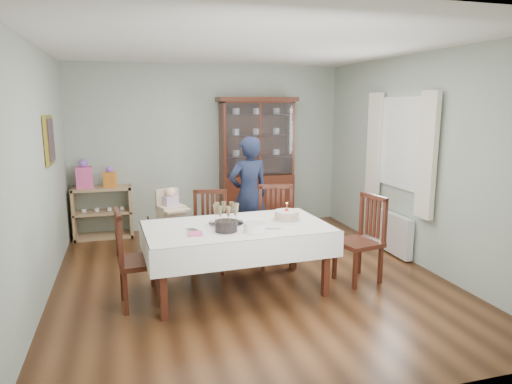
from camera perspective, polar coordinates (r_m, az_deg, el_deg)
name	(u,v)px	position (r m, az deg, el deg)	size (l,w,h in m)	color
floor	(249,277)	(5.62, -0.87, -10.63)	(5.00, 5.00, 0.00)	#593319
room_shell	(238,133)	(5.75, -2.32, 7.33)	(5.00, 5.00, 5.00)	#9EAA99
dining_table	(237,258)	(5.12, -2.38, -8.26)	(2.05, 1.24, 0.76)	#421B10
china_cabinet	(257,161)	(7.66, 0.10, 3.89)	(1.30, 0.48, 2.18)	#421B10
sideboard	(103,212)	(7.52, -18.59, -2.42)	(0.90, 0.38, 0.80)	tan
picture_frame	(49,140)	(5.92, -24.46, 5.94)	(0.04, 0.48, 0.58)	gold
window	(402,143)	(6.45, 17.84, 5.84)	(0.04, 1.02, 1.22)	white
curtain_left	(427,156)	(5.92, 20.62, 4.27)	(0.07, 0.30, 1.55)	silver
curtain_right	(374,147)	(6.95, 14.54, 5.52)	(0.07, 0.30, 1.55)	silver
radiator	(393,233)	(6.64, 16.77, -4.95)	(0.10, 0.80, 0.55)	white
chair_far_left	(209,247)	(5.82, -5.88, -6.83)	(0.56, 0.56, 0.99)	#421B10
chair_far_right	(277,243)	(5.93, 2.59, -6.33)	(0.56, 0.56, 1.03)	#421B10
chair_end_left	(140,277)	(4.95, -14.28, -10.27)	(0.50, 0.50, 1.02)	#421B10
chair_end_right	(359,256)	(5.56, 12.74, -7.81)	(0.54, 0.54, 1.02)	#421B10
woman	(248,195)	(6.37, -0.95, -0.37)	(0.60, 0.39, 1.63)	black
high_chair	(172,231)	(6.26, -10.47, -4.83)	(0.55, 0.55, 0.98)	black
champagne_tray	(226,218)	(5.02, -3.75, -3.29)	(0.39, 0.39, 0.24)	silver
birthday_cake	(287,216)	(5.18, 3.86, -3.02)	(0.32, 0.32, 0.22)	white
plate_stack_dark	(226,226)	(4.78, -3.76, -4.27)	(0.24, 0.24, 0.11)	black
plate_stack_white	(255,227)	(4.75, -0.18, -4.44)	(0.23, 0.23, 0.10)	white
napkin_stack	(195,234)	(4.69, -7.59, -5.19)	(0.15, 0.15, 0.02)	#DF528D
cutlery	(190,230)	(4.84, -8.28, -4.77)	(0.11, 0.16, 0.01)	silver
cake_knife	(269,229)	(4.85, 1.65, -4.63)	(0.25, 0.02, 0.01)	silver
gift_bag_pink	(84,175)	(7.41, -20.69, 1.96)	(0.25, 0.17, 0.45)	#DF528D
gift_bag_orange	(110,178)	(7.39, -17.79, 1.72)	(0.20, 0.17, 0.33)	orange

